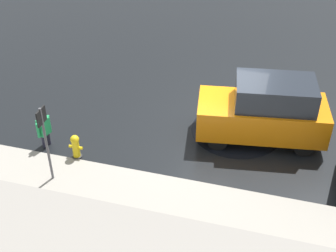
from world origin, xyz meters
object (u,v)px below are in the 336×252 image
sign_post (45,134)px  fire_hydrant (76,147)px  pedestrian (44,128)px  moving_hatchback (265,111)px

sign_post → fire_hydrant: bearing=-103.3°
pedestrian → sign_post: (-0.89, 1.35, 0.90)m
moving_hatchback → sign_post: sign_post is taller
moving_hatchback → fire_hydrant: (5.22, 2.46, -0.63)m
pedestrian → moving_hatchback: bearing=-161.1°
pedestrian → fire_hydrant: bearing=166.1°
moving_hatchback → sign_post: size_ratio=1.71×
sign_post → moving_hatchback: bearing=-147.2°
fire_hydrant → sign_post: sign_post is taller
fire_hydrant → sign_post: (0.25, 1.07, 1.18)m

